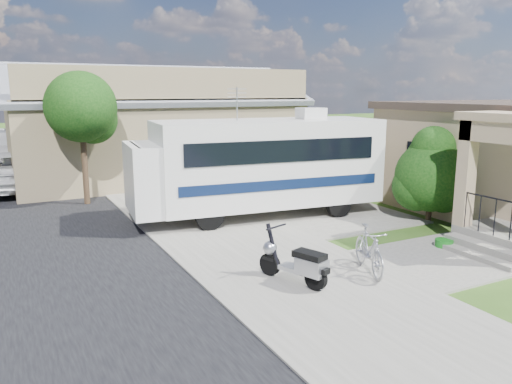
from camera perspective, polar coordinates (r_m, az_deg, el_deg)
name	(u,v)px	position (r m, az deg, el deg)	size (l,w,h in m)	color
ground	(326,265)	(11.64, 7.97, -8.25)	(120.00, 120.00, 0.00)	#214011
sidewalk_slab	(157,191)	(20.03, -11.25, 0.12)	(4.00, 80.00, 0.06)	#66635B
driveway_slab	(282,214)	(16.04, 3.04, -2.54)	(7.00, 6.00, 0.05)	#66635B
walk_slab	(454,257)	(12.89, 21.64, -6.89)	(4.00, 3.00, 0.05)	#66635B
warehouse	(152,133)	(23.82, -11.83, 6.64)	(12.50, 8.40, 5.04)	#816F50
street_tree_a	(84,110)	(18.15, -19.07, 8.80)	(2.44, 2.40, 4.58)	black
street_tree_b	(52,101)	(28.07, -22.25, 9.62)	(2.44, 2.40, 4.73)	black
street_tree_c	(39,103)	(37.04, -23.60, 9.33)	(2.44, 2.40, 4.42)	black
motorhome	(259,163)	(15.50, 0.31, 3.32)	(7.96, 3.24, 3.97)	silver
shrub	(431,173)	(15.94, 19.39, 2.09)	(2.36, 2.26, 2.90)	black
scooter	(297,263)	(10.20, 4.70, -8.08)	(0.88, 1.67, 1.13)	black
bicycle	(369,252)	(11.05, 12.78, -6.76)	(0.48, 1.68, 1.01)	#A2A3A9
pickup_truck	(12,171)	(22.14, -26.09, 2.19)	(2.57, 5.57, 1.55)	silver
garden_hose	(444,245)	(13.52, 20.68, -5.64)	(0.45, 0.45, 0.20)	#146718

